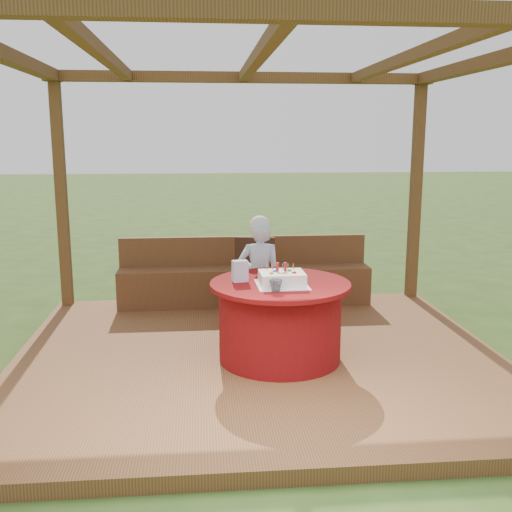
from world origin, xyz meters
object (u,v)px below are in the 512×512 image
Objects in this scene: gift_bag at (240,271)px; drinking_glass at (276,286)px; birthday_cake at (282,278)px; bench at (245,282)px; chair at (254,274)px; table at (280,320)px; elderly_woman at (260,275)px.

gift_bag reaches higher than drinking_glass.
birthday_cake is at bearing 69.72° from drinking_glass.
bench is 3.35× the size of chair.
chair is 1.98× the size of birthday_cake.
gift_bag is (-0.23, -1.20, 0.31)m from chair.
birthday_cake is at bearing -89.07° from table.
birthday_cake is at bearing -84.75° from bench.
elderly_woman is at bearing -89.10° from chair.
gift_bag is at bearing 125.52° from drinking_glass.
chair reaches higher than bench.
table is at bearing -80.93° from elderly_woman.
birthday_cake is (0.12, -1.36, 0.27)m from chair.
elderly_woman reaches higher than table.
gift_bag is at bearing -95.54° from bench.
birthday_cake is at bearing -81.91° from elderly_woman.
elderly_woman is 0.71m from gift_bag.
elderly_woman is at bearing 98.09° from birthday_cake.
birthday_cake is (0.12, -0.81, 0.15)m from elderly_woman.
birthday_cake reaches higher than bench.
table is 0.42m from birthday_cake.
drinking_glass is at bearing -88.09° from elderly_woman.
chair is (-0.12, 1.26, 0.14)m from table.
table is 1.02× the size of elderly_woman.
elderly_woman reaches higher than bench.
bench is at bearing 92.61° from drinking_glass.
gift_bag reaches higher than table.
bench is 6.64× the size of birthday_cake.
chair is at bearing 95.19° from birthday_cake.
elderly_woman is (-0.11, 0.71, 0.26)m from table.
birthday_cake is (0.00, -0.10, 0.41)m from table.
bench is at bearing 95.25° from birthday_cake.
drinking_glass is (0.03, -1.03, 0.15)m from elderly_woman.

